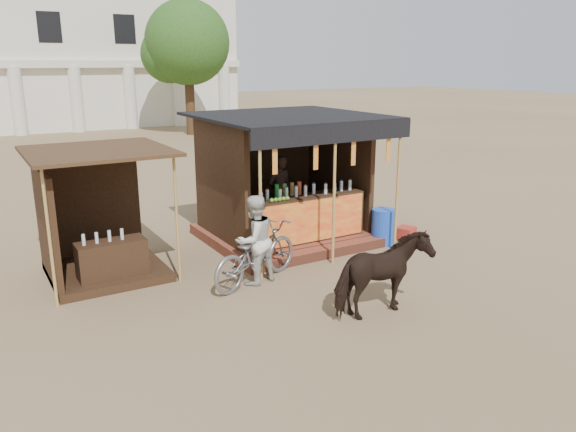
{
  "coord_description": "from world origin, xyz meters",
  "views": [
    {
      "loc": [
        -5.11,
        -7.01,
        3.88
      ],
      "look_at": [
        0.0,
        1.6,
        1.1
      ],
      "focal_mm": 35.0,
      "sensor_mm": 36.0,
      "label": 1
    }
  ],
  "objects": [
    {
      "name": "cooler",
      "position": [
        3.04,
        2.6,
        0.23
      ],
      "size": [
        0.68,
        0.49,
        0.46
      ],
      "color": "#166627",
      "rests_on": "ground"
    },
    {
      "name": "cow",
      "position": [
        0.3,
        -0.77,
        0.67
      ],
      "size": [
        1.59,
        0.74,
        1.33
      ],
      "primitive_type": "imported",
      "rotation": [
        0.0,
        0.0,
        1.59
      ],
      "color": "black",
      "rests_on": "ground"
    },
    {
      "name": "motorbike",
      "position": [
        -0.76,
        1.45,
        0.55
      ],
      "size": [
        2.2,
        1.42,
        1.09
      ],
      "primitive_type": "imported",
      "rotation": [
        0.0,
        0.0,
        1.94
      ],
      "color": "gray",
      "rests_on": "ground"
    },
    {
      "name": "secondary_stall",
      "position": [
        -3.17,
        3.24,
        0.85
      ],
      "size": [
        2.4,
        2.4,
        2.38
      ],
      "color": "#392114",
      "rests_on": "ground"
    },
    {
      "name": "tree",
      "position": [
        5.81,
        22.14,
        4.63
      ],
      "size": [
        4.5,
        4.4,
        7.0
      ],
      "color": "#382314",
      "rests_on": "ground"
    },
    {
      "name": "ground",
      "position": [
        0.0,
        0.0,
        0.0
      ],
      "size": [
        120.0,
        120.0,
        0.0
      ],
      "primitive_type": "plane",
      "color": "#846B4C",
      "rests_on": "ground"
    },
    {
      "name": "background_building",
      "position": [
        -2.0,
        29.94,
        3.98
      ],
      "size": [
        26.0,
        7.45,
        8.18
      ],
      "color": "silver",
      "rests_on": "ground"
    },
    {
      "name": "red_crate",
      "position": [
        3.29,
        1.97,
        0.14
      ],
      "size": [
        0.48,
        0.47,
        0.29
      ],
      "primitive_type": "cube",
      "rotation": [
        0.0,
        0.0,
        0.38
      ],
      "color": "#A8291C",
      "rests_on": "ground"
    },
    {
      "name": "blue_barrel",
      "position": [
        2.65,
        2.0,
        0.39
      ],
      "size": [
        0.64,
        0.64,
        0.78
      ],
      "primitive_type": "cylinder",
      "rotation": [
        0.0,
        0.0,
        0.35
      ],
      "color": "blue",
      "rests_on": "ground"
    },
    {
      "name": "bystander",
      "position": [
        -0.79,
        1.44,
        0.81
      ],
      "size": [
        0.91,
        0.78,
        1.62
      ],
      "primitive_type": "imported",
      "rotation": [
        0.0,
        0.0,
        3.37
      ],
      "color": "silver",
      "rests_on": "ground"
    },
    {
      "name": "main_stall",
      "position": [
        1.0,
        3.36,
        1.02
      ],
      "size": [
        3.6,
        3.61,
        2.78
      ],
      "color": "brown",
      "rests_on": "ground"
    }
  ]
}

